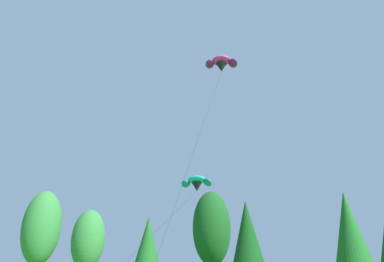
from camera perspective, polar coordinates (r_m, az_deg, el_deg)
treeline_tree_b at (r=56.40m, az=-23.59°, el=-14.36°), size 5.42×5.42×13.40m
treeline_tree_c at (r=53.22m, az=-16.78°, el=-16.78°), size 4.64×4.64×10.51m
treeline_tree_d at (r=49.06m, az=-7.33°, el=-17.81°), size 3.63×3.63×9.23m
treeline_tree_e at (r=49.67m, az=3.26°, el=-15.70°), size 5.26×5.26×12.82m
treeline_tree_f at (r=43.83m, az=9.08°, el=-16.27°), size 3.89×3.89×10.42m
treeline_tree_g at (r=47.75m, az=24.46°, el=-14.17°), size 4.16×4.16×11.66m
parafoil_kite_high_teal at (r=35.90m, az=0.78°, el=-8.61°), size 4.57×14.01×9.95m
parafoil_kite_mid_magenta at (r=37.91m, az=4.87°, el=11.02°), size 4.62×13.49×22.21m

